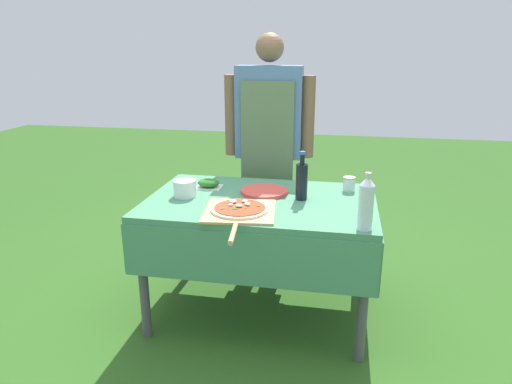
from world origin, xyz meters
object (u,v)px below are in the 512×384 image
Objects in this scene: person_cook at (269,135)px; herb_container at (209,184)px; prep_table at (261,215)px; plate_stack at (264,191)px; water_bottle at (366,203)px; sauce_jar at (349,185)px; mixing_tub at (185,188)px; oil_bottle at (302,181)px; pizza_on_peel at (239,211)px.

herb_container is (-0.29, -0.50, -0.21)m from person_cook.
plate_stack reaches higher than prep_table.
plate_stack is at bearing 91.26° from prep_table.
water_bottle is 3.23× the size of sauce_jar.
person_cook reaches higher than plate_stack.
prep_table is 15.12× the size of sauce_jar.
mixing_tub is 0.46m from plate_stack.
plate_stack is (-0.23, 0.07, -0.10)m from oil_bottle.
plate_stack is (-0.00, 0.11, 0.10)m from prep_table.
oil_bottle is at bearing 112.86° from person_cook.
sauce_jar is (0.49, 0.14, 0.03)m from plate_stack.
water_bottle is 0.99× the size of plate_stack.
mixing_tub is at bearing -114.33° from herb_container.
sauce_jar is at bearing 15.62° from plate_stack.
oil_bottle is 2.10× the size of mixing_tub.
person_cook is at bearing 114.73° from oil_bottle.
oil_bottle reaches higher than pizza_on_peel.
water_bottle is 2.11× the size of mixing_tub.
herb_container is at bearing 168.41° from oil_bottle.
person_cook is 0.93m from pizza_on_peel.
pizza_on_peel is 2.22× the size of oil_bottle.
person_cook reaches higher than oil_bottle.
prep_table is at bearing -24.06° from herb_container.
pizza_on_peel is 7.13× the size of sauce_jar.
person_cook is 0.72m from sauce_jar.
water_bottle is at bearing -16.58° from pizza_on_peel.
prep_table is at bearing -88.74° from plate_stack.
prep_table is 0.56m from sauce_jar.
mixing_tub is 0.47× the size of plate_stack.
mixing_tub is (-0.37, 0.21, 0.03)m from pizza_on_peel.
mixing_tub is 0.96m from sauce_jar.
sauce_jar is at bearing 6.24° from herb_container.
plate_stack is at bearing 140.49° from water_bottle.
person_cook is 0.81m from mixing_tub.
prep_table is at bearing 93.57° from person_cook.
sauce_jar is (0.56, 0.49, 0.02)m from pizza_on_peel.
person_cook reaches higher than water_bottle.
water_bottle is (0.62, -1.01, -0.11)m from person_cook.
water_bottle is (0.56, -0.35, 0.22)m from prep_table.
person_cook is at bearing 121.52° from water_bottle.
water_bottle is at bearing -39.51° from plate_stack.
oil_bottle is at bearing -11.59° from herb_container.
mixing_tub reaches higher than sauce_jar.
mixing_tub is (-0.37, -0.69, -0.19)m from person_cook.
oil_bottle reaches higher than herb_container.
person_cook is at bearing 95.44° from prep_table.
prep_table is 0.79× the size of person_cook.
pizza_on_peel is 0.43m from mixing_tub.
prep_table is 0.30m from oil_bottle.
water_bottle reaches higher than sauce_jar.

